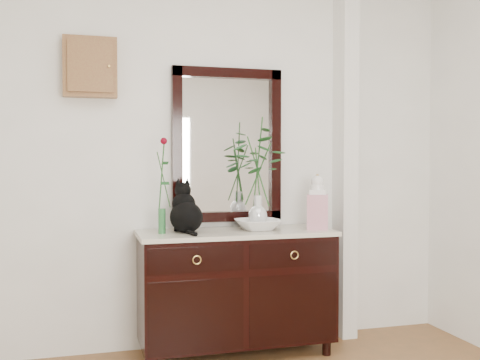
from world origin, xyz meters
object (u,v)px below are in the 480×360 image
object	(u,v)px
sideboard	(236,285)
cat	(186,207)
lotus_bowl	(258,225)
ginger_jar	(317,201)

from	to	relation	value
sideboard	cat	xyz separation A→B (m)	(-0.34, 0.01, 0.55)
cat	lotus_bowl	world-z (taller)	cat
sideboard	cat	size ratio (longest dim) A/B	3.89
cat	lotus_bowl	distance (m)	0.52
lotus_bowl	cat	bearing A→B (deg)	178.51
lotus_bowl	sideboard	bearing A→B (deg)	177.29
ginger_jar	sideboard	bearing A→B (deg)	173.10
sideboard	lotus_bowl	distance (m)	0.44
cat	ginger_jar	bearing A→B (deg)	-14.64
sideboard	ginger_jar	world-z (taller)	ginger_jar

